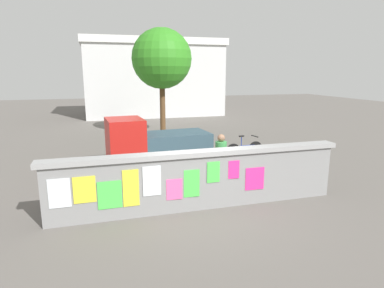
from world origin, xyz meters
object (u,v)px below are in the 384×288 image
at_px(auto_rickshaw_truck, 154,144).
at_px(bicycle_far, 244,150).
at_px(bicycle_near, 87,191).
at_px(motorcycle, 261,161).
at_px(tree_roadside, 162,59).
at_px(person_walking, 221,155).

relative_size(auto_rickshaw_truck, bicycle_far, 2.18).
height_order(auto_rickshaw_truck, bicycle_near, auto_rickshaw_truck).
distance_m(motorcycle, bicycle_near, 5.66).
relative_size(auto_rickshaw_truck, bicycle_near, 2.19).
distance_m(bicycle_near, tree_roadside, 10.49).
relative_size(motorcycle, bicycle_far, 1.12).
bearing_deg(motorcycle, auto_rickshaw_truck, 151.85).
relative_size(person_walking, tree_roadside, 0.29).
bearing_deg(tree_roadside, bicycle_near, -113.06).
bearing_deg(bicycle_far, auto_rickshaw_truck, -175.19).
relative_size(motorcycle, tree_roadside, 0.34).
bearing_deg(motorcycle, person_walking, -156.21).
height_order(auto_rickshaw_truck, motorcycle, auto_rickshaw_truck).
xyz_separation_m(motorcycle, tree_roadside, (-1.72, 8.00, 3.60)).
distance_m(person_walking, tree_roadside, 9.29).
bearing_deg(bicycle_near, person_walking, 4.06).
bearing_deg(bicycle_far, person_walking, -126.64).
height_order(motorcycle, bicycle_far, bicycle_far).
height_order(bicycle_far, person_walking, person_walking).
bearing_deg(person_walking, tree_roadside, 89.88).
relative_size(auto_rickshaw_truck, person_walking, 2.29).
bearing_deg(motorcycle, bicycle_near, -169.43).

